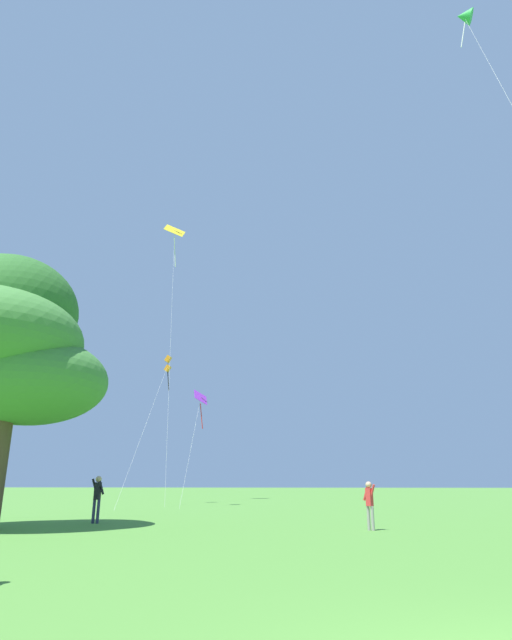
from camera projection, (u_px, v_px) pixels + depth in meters
kite_yellow_diamond at (175, 242)px, 52.25m from camera, size 4.70×12.87×26.89m
kite_orange_box at (168, 365)px, 42.13m from camera, size 0.58×10.45×11.42m
kite_green_small at (465, 17)px, 27.29m from camera, size 1.22×11.82×25.42m
kite_purple_streamer at (200, 404)px, 37.39m from camera, size 1.01×5.05×7.99m
person_with_spool at (97, 495)px, 20.16m from camera, size 0.56×0.24×1.74m
person_child_small at (370, 501)px, 17.15m from camera, size 0.43×0.36×1.52m
tree_right_cluster at (8, 344)px, 19.09m from camera, size 7.08×7.02×9.79m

